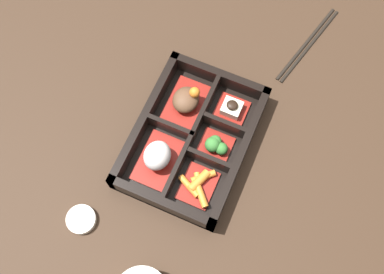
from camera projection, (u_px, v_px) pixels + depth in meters
ground_plane at (192, 142)px, 0.82m from camera, size 3.00×3.00×0.00m
bento_base at (192, 141)px, 0.81m from camera, size 0.27×0.20×0.01m
bento_rim at (193, 138)px, 0.80m from camera, size 0.27×0.20×0.05m
bowl_rice at (158, 157)px, 0.77m from camera, size 0.10×0.07×0.05m
bowl_stew at (186, 101)px, 0.82m from camera, size 0.10×0.07×0.05m
bowl_carrots at (198, 185)px, 0.77m from camera, size 0.07×0.07×0.02m
bowl_greens at (216, 145)px, 0.79m from camera, size 0.05×0.06×0.03m
bowl_tofu at (232, 109)px, 0.82m from camera, size 0.06×0.06×0.03m
chopsticks at (308, 44)px, 0.89m from camera, size 0.20×0.07×0.01m
sauce_dish at (81, 219)px, 0.76m from camera, size 0.05×0.05×0.01m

